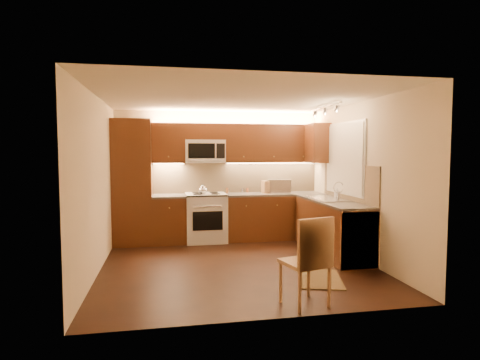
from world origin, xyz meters
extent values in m
cube|color=black|center=(0.00, 0.00, 0.00)|extent=(4.00, 4.00, 0.01)
cube|color=beige|center=(0.00, 0.00, 2.50)|extent=(4.00, 4.00, 0.01)
cube|color=beige|center=(0.00, 2.00, 1.25)|extent=(4.00, 0.01, 2.50)
cube|color=beige|center=(0.00, -2.00, 1.25)|extent=(4.00, 0.01, 2.50)
cube|color=beige|center=(-2.00, 0.00, 1.25)|extent=(0.01, 4.00, 2.50)
cube|color=beige|center=(2.00, 0.00, 1.25)|extent=(0.01, 4.00, 2.50)
cube|color=#4B2410|center=(-1.65, 1.70, 1.15)|extent=(0.70, 0.60, 2.30)
cube|color=#4B2410|center=(-0.99, 1.70, 0.43)|extent=(0.62, 0.60, 0.86)
cube|color=#353330|center=(-0.99, 1.70, 0.88)|extent=(0.62, 0.60, 0.04)
cube|color=#4B2410|center=(1.04, 1.70, 0.43)|extent=(1.92, 0.60, 0.86)
cube|color=#353330|center=(1.04, 1.70, 0.88)|extent=(1.92, 0.60, 0.04)
cube|color=#4B2410|center=(1.70, 0.40, 0.43)|extent=(0.60, 2.00, 0.86)
cube|color=#353330|center=(1.70, 0.40, 0.88)|extent=(0.60, 2.00, 0.04)
cube|color=silver|center=(1.70, -0.30, 0.43)|extent=(0.58, 0.60, 0.84)
cube|color=tan|center=(0.35, 1.99, 1.20)|extent=(3.30, 0.02, 0.60)
cube|color=tan|center=(1.99, 0.40, 1.20)|extent=(0.02, 2.00, 0.60)
cube|color=#4B2410|center=(-0.99, 1.82, 1.88)|extent=(0.62, 0.35, 0.75)
cube|color=#4B2410|center=(1.04, 1.82, 1.88)|extent=(1.92, 0.35, 0.75)
cube|color=#4B2410|center=(-0.30, 1.82, 2.09)|extent=(0.76, 0.35, 0.31)
cube|color=#4B2410|center=(1.82, 1.40, 1.88)|extent=(0.35, 0.50, 0.75)
cube|color=silver|center=(1.99, 0.55, 1.60)|extent=(0.03, 1.44, 1.24)
cube|color=silver|center=(1.97, 0.55, 1.60)|extent=(0.02, 1.36, 1.16)
cube|color=silver|center=(1.55, 0.40, 2.46)|extent=(0.04, 1.20, 0.03)
cube|color=silver|center=(1.18, 1.78, 1.03)|extent=(0.51, 0.43, 0.27)
cube|color=#916441|center=(0.88, 1.71, 1.02)|extent=(0.14, 0.19, 0.24)
cylinder|color=silver|center=(0.46, 1.94, 0.94)|extent=(0.06, 0.06, 0.09)
cylinder|color=brown|center=(0.14, 1.85, 0.95)|extent=(0.05, 0.05, 0.10)
cylinder|color=silver|center=(0.16, 1.86, 0.95)|extent=(0.05, 0.05, 0.10)
cylinder|color=brown|center=(0.57, 1.94, 0.94)|extent=(0.05, 0.05, 0.09)
imported|color=silver|center=(1.94, 0.74, 0.99)|extent=(0.09, 0.09, 0.18)
cube|color=black|center=(0.97, -0.90, 0.01)|extent=(0.76, 0.95, 0.01)
camera|label=1|loc=(-1.06, -5.83, 1.71)|focal=29.74mm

